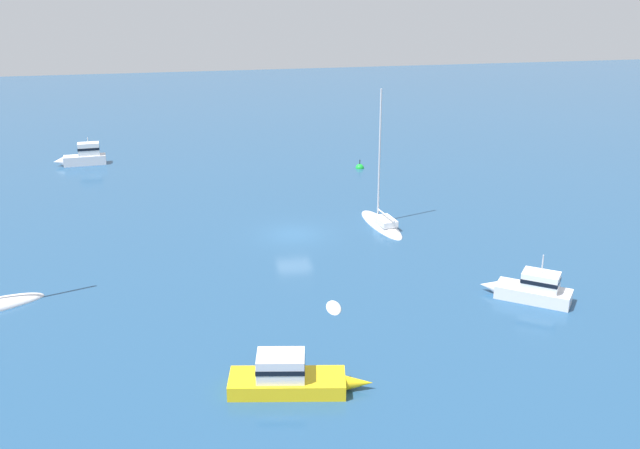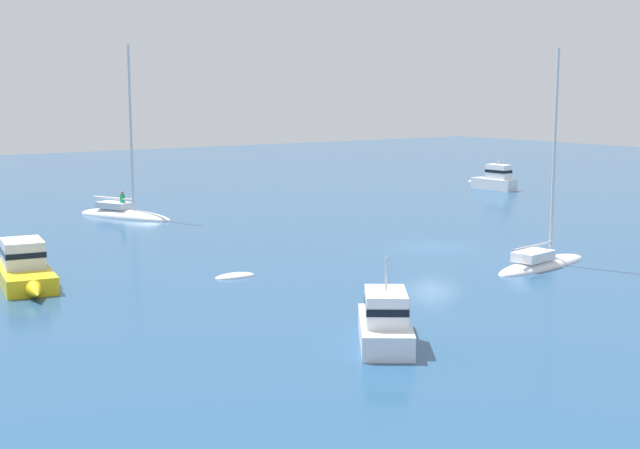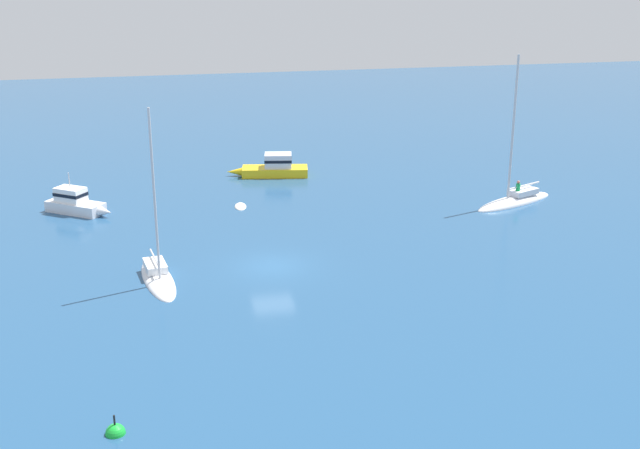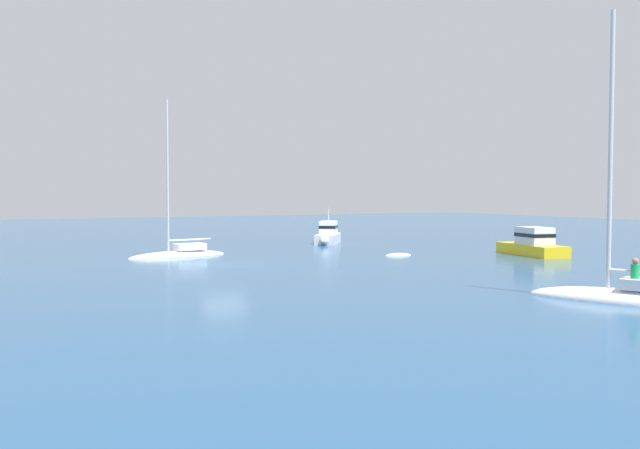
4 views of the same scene
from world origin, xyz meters
The scene contains 7 objects.
ground_plane centered at (0.00, 0.00, 0.00)m, with size 160.00×160.00×0.00m, color navy.
sloop centered at (9.03, -19.73, 0.19)m, with size 4.70×7.63×11.55m.
launch centered at (20.35, -3.28, 0.71)m, with size 2.91×6.88×1.88m.
sloop_1 centered at (-0.69, 6.76, 0.17)m, with size 6.87×2.61×10.49m.
tender centered at (12.26, 0.50, 0.00)m, with size 1.95×1.02×0.35m.
cabin_cruiser centered at (-22.34, -16.98, 0.83)m, with size 1.57×4.90×2.63m.
motor_cruiser centered at (13.31, 12.22, 0.73)m, with size 4.11×5.01×2.93m.
Camera 2 is at (30.98, 33.58, 8.21)m, focal length 48.90 mm.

